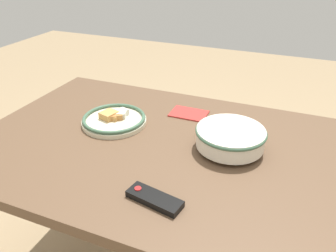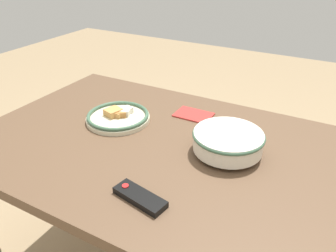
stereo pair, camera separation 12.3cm
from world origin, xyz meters
The scene contains 5 objects.
dining_table centered at (0.00, 0.00, 0.70)m, with size 1.54×0.91×0.78m.
noodle_bowl centered at (-0.16, -0.06, 0.83)m, with size 0.25×0.25×0.08m.
food_plate centered at (0.31, -0.07, 0.80)m, with size 0.26×0.26×0.05m.
tv_remote centered at (-0.03, 0.29, 0.79)m, with size 0.17×0.09×0.02m.
folded_napkin centered at (0.06, -0.26, 0.78)m, with size 0.15×0.11×0.01m.
Camera 2 is at (-0.44, 0.88, 1.42)m, focal length 35.00 mm.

